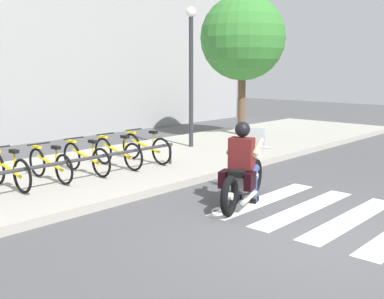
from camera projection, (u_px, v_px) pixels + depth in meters
The scene contains 15 objects.
ground_plane at pixel (319, 236), 6.54m from camera, with size 48.00×48.00×0.00m, color #4C4C4F.
sidewalk at pixel (90, 173), 10.15m from camera, with size 24.00×4.40×0.15m, color #A8A399.
crosswalk_stripe_2 at pixel (351, 219), 7.29m from camera, with size 2.80×0.40×0.01m, color white.
crosswalk_stripe_3 at pixel (305, 209), 7.82m from camera, with size 2.80×0.40×0.01m, color white.
crosswalk_stripe_4 at pixel (265, 200), 8.35m from camera, with size 2.80×0.40×0.01m, color white.
motorcycle at pixel (244, 177), 8.05m from camera, with size 2.09×0.94×1.25m.
rider at pixel (243, 157), 7.91m from camera, with size 0.74×0.67×1.45m.
bicycle_1 at pixel (9, 170), 8.45m from camera, with size 0.48×1.58×0.75m.
bicycle_2 at pixel (50, 164), 9.06m from camera, with size 0.48×1.55×0.72m.
bicycle_3 at pixel (86, 158), 9.66m from camera, with size 0.48×1.63×0.73m.
bicycle_4 at pixel (118, 152), 10.26m from camera, with size 0.48×1.65×0.74m.
bicycle_5 at pixel (146, 148), 10.87m from camera, with size 0.48×1.66×0.76m.
bike_rack at pixel (84, 160), 8.98m from camera, with size 4.76×0.07×0.49m.
street_lamp at pixel (191, 65), 12.69m from camera, with size 0.28×0.28×3.94m.
tree_near_rack at pixel (243, 38), 14.90m from camera, with size 2.73×2.73×4.64m.
Camera 1 is at (-5.80, -2.89, 2.34)m, focal length 43.64 mm.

